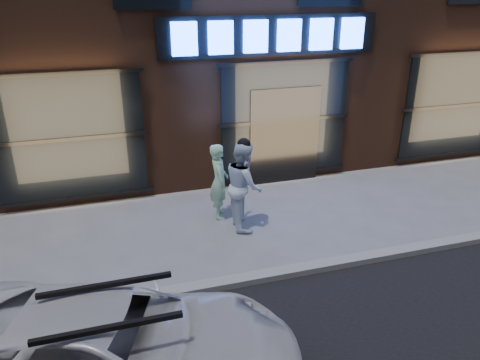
{
  "coord_description": "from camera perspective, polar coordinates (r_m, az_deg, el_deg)",
  "views": [
    {
      "loc": [
        -4.25,
        -6.33,
        4.75
      ],
      "look_at": [
        -1.85,
        1.6,
        1.2
      ],
      "focal_mm": 35.0,
      "sensor_mm": 36.0,
      "label": 1
    }
  ],
  "objects": [
    {
      "name": "curb",
      "position": [
        8.95,
        14.65,
        -9.25
      ],
      "size": [
        60.0,
        0.25,
        0.12
      ],
      "primitive_type": "cube",
      "color": "gray",
      "rests_on": "ground"
    },
    {
      "name": "white_suv",
      "position": [
        6.18,
        -15.17,
        -19.54
      ],
      "size": [
        5.04,
        3.54,
        1.28
      ],
      "primitive_type": "imported",
      "rotation": [
        0.0,
        0.0,
        1.23
      ],
      "color": "silver",
      "rests_on": "ground"
    },
    {
      "name": "man_cap",
      "position": [
        9.48,
        0.46,
        -0.64
      ],
      "size": [
        0.77,
        0.95,
        1.84
      ],
      "primitive_type": "imported",
      "rotation": [
        0.0,
        0.0,
        1.48
      ],
      "color": "white",
      "rests_on": "ground"
    },
    {
      "name": "ground",
      "position": [
        8.98,
        14.61,
        -9.58
      ],
      "size": [
        90.0,
        90.0,
        0.0
      ],
      "primitive_type": "plane",
      "color": "slate",
      "rests_on": "ground"
    },
    {
      "name": "man_bowtie",
      "position": [
        9.91,
        -2.57,
        -0.15
      ],
      "size": [
        0.47,
        0.65,
        1.65
      ],
      "primitive_type": "imported",
      "rotation": [
        0.0,
        0.0,
        1.44
      ],
      "color": "#BDF9CD",
      "rests_on": "ground"
    }
  ]
}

